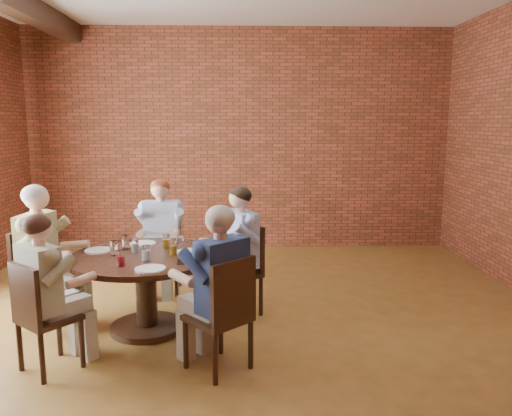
{
  "coord_description": "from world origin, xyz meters",
  "views": [
    {
      "loc": [
        0.0,
        -4.3,
        1.97
      ],
      "look_at": [
        0.17,
        1.0,
        1.06
      ],
      "focal_mm": 35.0,
      "sensor_mm": 36.0,
      "label": 1
    }
  ],
  "objects_px": {
    "diner_c": "(44,258)",
    "diner_d": "(47,293)",
    "diner_a": "(237,251)",
    "chair_d": "(39,314)",
    "smartphone": "(181,262)",
    "diner_b": "(161,237)",
    "chair_b": "(163,248)",
    "chair_a": "(244,265)",
    "dining_table": "(146,277)",
    "chair_c": "(36,275)",
    "chair_e": "(225,311)",
    "diner_e": "(217,289)"
  },
  "relations": [
    {
      "from": "diner_c",
      "to": "diner_d",
      "type": "height_order",
      "value": "diner_c"
    },
    {
      "from": "diner_a",
      "to": "chair_d",
      "type": "xyz_separation_m",
      "value": [
        -1.55,
        -1.23,
        -0.17
      ]
    },
    {
      "from": "smartphone",
      "to": "chair_d",
      "type": "bearing_deg",
      "value": -159.0
    },
    {
      "from": "diner_b",
      "to": "chair_b",
      "type": "bearing_deg",
      "value": 90.0
    },
    {
      "from": "chair_a",
      "to": "diner_d",
      "type": "bearing_deg",
      "value": -78.42
    },
    {
      "from": "dining_table",
      "to": "chair_b",
      "type": "xyz_separation_m",
      "value": [
        -0.02,
        1.19,
        -0.02
      ]
    },
    {
      "from": "chair_b",
      "to": "smartphone",
      "type": "bearing_deg",
      "value": -75.96
    },
    {
      "from": "diner_a",
      "to": "chair_c",
      "type": "xyz_separation_m",
      "value": [
        -1.94,
        -0.3,
        -0.14
      ]
    },
    {
      "from": "diner_a",
      "to": "chair_e",
      "type": "xyz_separation_m",
      "value": [
        -0.09,
        -1.26,
        -0.15
      ]
    },
    {
      "from": "chair_b",
      "to": "chair_c",
      "type": "distance_m",
      "value": 1.5
    },
    {
      "from": "chair_a",
      "to": "chair_c",
      "type": "relative_size",
      "value": 0.96
    },
    {
      "from": "chair_c",
      "to": "chair_d",
      "type": "height_order",
      "value": "chair_c"
    },
    {
      "from": "dining_table",
      "to": "chair_b",
      "type": "distance_m",
      "value": 1.19
    },
    {
      "from": "chair_a",
      "to": "chair_e",
      "type": "distance_m",
      "value": 1.31
    },
    {
      "from": "dining_table",
      "to": "diner_a",
      "type": "relative_size",
      "value": 1.05
    },
    {
      "from": "smartphone",
      "to": "diner_e",
      "type": "bearing_deg",
      "value": -61.31
    },
    {
      "from": "diner_d",
      "to": "chair_a",
      "type": "bearing_deg",
      "value": -102.39
    },
    {
      "from": "chair_a",
      "to": "chair_c",
      "type": "xyz_separation_m",
      "value": [
        -2.01,
        -0.34,
        0.02
      ]
    },
    {
      "from": "diner_c",
      "to": "diner_e",
      "type": "xyz_separation_m",
      "value": [
        1.7,
        -0.89,
        -0.02
      ]
    },
    {
      "from": "diner_a",
      "to": "dining_table",
      "type": "bearing_deg",
      "value": -90.0
    },
    {
      "from": "chair_a",
      "to": "diner_e",
      "type": "bearing_deg",
      "value": -36.21
    },
    {
      "from": "diner_b",
      "to": "diner_d",
      "type": "xyz_separation_m",
      "value": [
        -0.61,
        -1.86,
        -0.02
      ]
    },
    {
      "from": "chair_a",
      "to": "diner_b",
      "type": "xyz_separation_m",
      "value": [
        -0.96,
        0.65,
        0.16
      ]
    },
    {
      "from": "diner_b",
      "to": "chair_c",
      "type": "distance_m",
      "value": 1.45
    },
    {
      "from": "diner_e",
      "to": "smartphone",
      "type": "xyz_separation_m",
      "value": [
        -0.34,
        0.5,
        0.08
      ]
    },
    {
      "from": "dining_table",
      "to": "smartphone",
      "type": "height_order",
      "value": "smartphone"
    },
    {
      "from": "dining_table",
      "to": "diner_c",
      "type": "bearing_deg",
      "value": 173.54
    },
    {
      "from": "dining_table",
      "to": "chair_d",
      "type": "relative_size",
      "value": 1.53
    },
    {
      "from": "chair_b",
      "to": "diner_d",
      "type": "bearing_deg",
      "value": -108.47
    },
    {
      "from": "dining_table",
      "to": "diner_c",
      "type": "relative_size",
      "value": 1.0
    },
    {
      "from": "diner_d",
      "to": "chair_e",
      "type": "bearing_deg",
      "value": -143.76
    },
    {
      "from": "diner_a",
      "to": "chair_e",
      "type": "distance_m",
      "value": 1.28
    },
    {
      "from": "dining_table",
      "to": "diner_d",
      "type": "relative_size",
      "value": 1.09
    },
    {
      "from": "diner_c",
      "to": "chair_d",
      "type": "bearing_deg",
      "value": -155.53
    },
    {
      "from": "diner_a",
      "to": "diner_b",
      "type": "bearing_deg",
      "value": -153.83
    },
    {
      "from": "chair_a",
      "to": "diner_b",
      "type": "relative_size",
      "value": 0.7
    },
    {
      "from": "diner_e",
      "to": "dining_table",
      "type": "bearing_deg",
      "value": -90.0
    },
    {
      "from": "chair_a",
      "to": "diner_c",
      "type": "height_order",
      "value": "diner_c"
    },
    {
      "from": "diner_c",
      "to": "diner_e",
      "type": "relative_size",
      "value": 1.04
    },
    {
      "from": "chair_a",
      "to": "chair_d",
      "type": "xyz_separation_m",
      "value": [
        -1.62,
        -1.26,
        -0.01
      ]
    },
    {
      "from": "chair_b",
      "to": "chair_a",
      "type": "bearing_deg",
      "value": -38.53
    },
    {
      "from": "chair_d",
      "to": "diner_a",
      "type": "bearing_deg",
      "value": -101.41
    },
    {
      "from": "diner_c",
      "to": "diner_d",
      "type": "bearing_deg",
      "value": -151.43
    },
    {
      "from": "diner_b",
      "to": "dining_table",
      "type": "bearing_deg",
      "value": -90.0
    },
    {
      "from": "diner_d",
      "to": "diner_e",
      "type": "relative_size",
      "value": 0.95
    },
    {
      "from": "chair_b",
      "to": "diner_b",
      "type": "height_order",
      "value": "diner_b"
    },
    {
      "from": "diner_a",
      "to": "chair_e",
      "type": "relative_size",
      "value": 1.41
    },
    {
      "from": "dining_table",
      "to": "chair_a",
      "type": "height_order",
      "value": "chair_a"
    },
    {
      "from": "smartphone",
      "to": "chair_a",
      "type": "bearing_deg",
      "value": 46.98
    },
    {
      "from": "chair_c",
      "to": "diner_e",
      "type": "distance_m",
      "value": 2.01
    }
  ]
}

